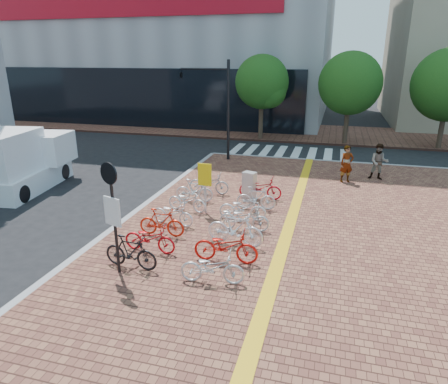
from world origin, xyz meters
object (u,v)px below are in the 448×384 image
(bike_7, at_px, (212,267))
(bike_11, at_px, (243,208))
(bike_13, at_px, (260,188))
(traffic_light_pole, at_px, (206,91))
(pedestrian_b, at_px, (379,162))
(bike_0, at_px, (131,252))
(bike_5, at_px, (194,190))
(bike_8, at_px, (226,246))
(bike_6, at_px, (209,183))
(bike_10, at_px, (244,218))
(notice_sign, at_px, (112,205))
(box_truck, at_px, (22,162))
(utility_box, at_px, (249,185))
(bike_2, at_px, (162,222))
(yellow_sign, at_px, (205,179))
(pedestrian_a, at_px, (347,164))
(bike_3, at_px, (173,213))
(bike_4, at_px, (187,201))
(bike_1, at_px, (150,238))
(bike_9, at_px, (235,229))
(bike_12, at_px, (256,198))

(bike_7, height_order, bike_11, bike_11)
(bike_13, bearing_deg, traffic_light_pole, 35.44)
(pedestrian_b, bearing_deg, bike_0, -119.43)
(bike_5, height_order, bike_7, bike_5)
(bike_0, bearing_deg, bike_8, -63.17)
(bike_6, xyz_separation_m, pedestrian_b, (7.35, 4.29, 0.42))
(bike_10, height_order, notice_sign, notice_sign)
(box_truck, bearing_deg, utility_box, 6.87)
(bike_2, relative_size, bike_6, 0.89)
(bike_8, bearing_deg, yellow_sign, 23.35)
(bike_6, xyz_separation_m, bike_7, (2.32, -7.00, -0.02))
(bike_2, relative_size, bike_10, 0.91)
(bike_8, distance_m, pedestrian_a, 9.86)
(bike_3, distance_m, notice_sign, 3.90)
(bike_13, xyz_separation_m, box_truck, (-10.85, -1.30, 0.71))
(bike_4, relative_size, pedestrian_a, 0.91)
(box_truck, bearing_deg, bike_10, -10.83)
(bike_4, bearing_deg, pedestrian_b, -41.93)
(bike_7, height_order, pedestrian_a, pedestrian_a)
(bike_0, distance_m, bike_6, 6.86)
(pedestrian_a, xyz_separation_m, pedestrian_b, (1.52, 0.85, -0.00))
(bike_2, xyz_separation_m, notice_sign, (-0.18, -2.59, 1.54))
(bike_5, relative_size, bike_8, 0.83)
(bike_5, bearing_deg, box_truck, 88.05)
(bike_0, distance_m, bike_8, 2.73)
(bike_1, bearing_deg, bike_7, -115.01)
(bike_8, relative_size, bike_11, 1.08)
(pedestrian_b, xyz_separation_m, yellow_sign, (-6.78, -6.56, 0.49))
(bike_5, bearing_deg, bike_2, 177.72)
(bike_8, bearing_deg, bike_1, 86.32)
(bike_10, height_order, bike_13, bike_13)
(pedestrian_a, bearing_deg, bike_13, -158.74)
(bike_10, bearing_deg, bike_4, 60.42)
(bike_2, height_order, traffic_light_pole, traffic_light_pole)
(bike_6, bearing_deg, bike_5, 164.04)
(bike_1, xyz_separation_m, box_truck, (-8.47, 4.43, 0.74))
(bike_2, xyz_separation_m, bike_4, (0.02, 2.37, -0.05))
(bike_13, bearing_deg, bike_5, 113.05)
(utility_box, height_order, box_truck, box_truck)
(bike_9, height_order, bike_11, bike_9)
(pedestrian_b, bearing_deg, bike_5, -140.18)
(pedestrian_a, height_order, box_truck, box_truck)
(bike_1, xyz_separation_m, utility_box, (1.91, 5.68, 0.13))
(bike_13, xyz_separation_m, yellow_sign, (-1.73, -2.22, 0.90))
(bike_0, xyz_separation_m, bike_12, (2.53, 5.52, -0.03))
(bike_9, height_order, notice_sign, notice_sign)
(pedestrian_b, xyz_separation_m, notice_sign, (-7.72, -11.49, 1.13))
(yellow_sign, bearing_deg, bike_1, -100.50)
(bike_4, bearing_deg, bike_1, -171.18)
(bike_9, bearing_deg, bike_4, 52.94)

